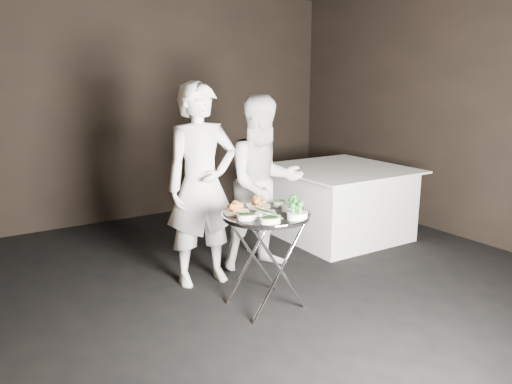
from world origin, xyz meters
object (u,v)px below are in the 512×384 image
serving_tray (266,215)px  waiter_right (264,184)px  tray_stand (266,256)px  dining_table (338,202)px  waiter_left (202,185)px

serving_tray → waiter_right: (0.48, 0.75, 0.06)m
tray_stand → dining_table: dining_table is taller
tray_stand → serving_tray: serving_tray is taller
tray_stand → serving_tray: size_ratio=1.09×
tray_stand → dining_table: 2.08m
waiter_right → dining_table: 1.40m
waiter_left → dining_table: (1.96, 0.34, -0.50)m
waiter_left → waiter_right: bearing=5.3°
tray_stand → waiter_right: bearing=57.6°
waiter_right → tray_stand: bearing=-113.9°
dining_table → waiter_left: bearing=-170.1°
serving_tray → waiter_left: bearing=104.7°
serving_tray → waiter_right: size_ratio=0.42×
tray_stand → serving_tray: 0.35m
tray_stand → waiter_left: bearing=104.7°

